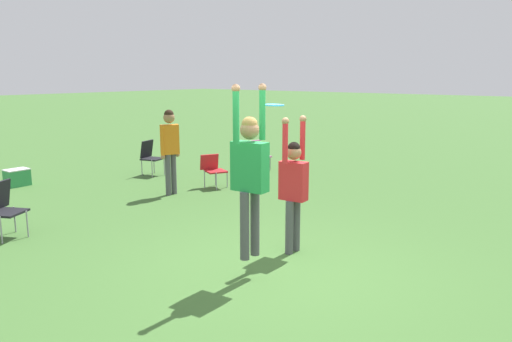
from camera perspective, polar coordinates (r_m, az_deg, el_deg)
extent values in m
plane|color=#3D662D|center=(6.91, 2.33, -11.35)|extent=(120.00, 120.00, 0.00)
cylinder|color=#4C4C51|center=(6.36, -1.30, -6.33)|extent=(0.12, 0.12, 0.88)
cylinder|color=#4C4C51|center=(6.51, -0.12, -5.90)|extent=(0.12, 0.12, 0.88)
cube|color=green|center=(6.25, -0.72, 0.51)|extent=(0.25, 0.48, 0.63)
sphere|color=#9E704C|center=(6.18, -0.73, 4.72)|extent=(0.24, 0.24, 0.24)
sphere|color=olive|center=(6.18, -0.74, 5.33)|extent=(0.20, 0.20, 0.20)
cylinder|color=green|center=(5.97, -2.30, 6.24)|extent=(0.08, 0.08, 0.66)
sphere|color=#9E704C|center=(5.95, -2.32, 9.42)|extent=(0.10, 0.10, 0.10)
cylinder|color=green|center=(6.37, 0.73, 6.55)|extent=(0.08, 0.08, 0.66)
sphere|color=#9E704C|center=(6.35, 0.73, 9.53)|extent=(0.10, 0.10, 0.10)
cylinder|color=#4C4C51|center=(7.42, 3.84, -6.46)|extent=(0.12, 0.12, 0.81)
cylinder|color=#4C4C51|center=(7.56, 4.61, -6.13)|extent=(0.12, 0.12, 0.81)
cube|color=red|center=(7.32, 4.30, -1.13)|extent=(0.24, 0.42, 0.57)
sphere|color=#9E704C|center=(7.24, 4.35, 2.14)|extent=(0.22, 0.22, 0.22)
sphere|color=black|center=(7.23, 4.36, 2.61)|extent=(0.19, 0.19, 0.19)
cylinder|color=red|center=(7.03, 3.35, 3.26)|extent=(0.08, 0.08, 0.61)
sphere|color=#9E704C|center=(7.00, 3.38, 5.72)|extent=(0.10, 0.10, 0.10)
cylinder|color=red|center=(7.40, 5.34, 3.62)|extent=(0.08, 0.08, 0.61)
sphere|color=#9E704C|center=(7.37, 5.39, 5.95)|extent=(0.10, 0.10, 0.10)
cylinder|color=#2D9EDB|center=(6.60, 2.07, 7.55)|extent=(0.27, 0.27, 0.02)
cylinder|color=gray|center=(8.83, -27.11, -6.04)|extent=(0.02, 0.02, 0.44)
cylinder|color=gray|center=(9.00, -24.67, -5.52)|extent=(0.02, 0.02, 0.44)
cylinder|color=gray|center=(9.37, -25.86, -4.99)|extent=(0.02, 0.02, 0.44)
cube|color=black|center=(9.05, -26.57, -4.26)|extent=(0.67, 0.67, 0.04)
cylinder|color=gray|center=(13.54, 0.49, 0.70)|extent=(0.02, 0.02, 0.40)
cylinder|color=gray|center=(13.89, 1.63, 0.96)|extent=(0.02, 0.02, 0.40)
cylinder|color=gray|center=(13.82, -0.98, 0.91)|extent=(0.02, 0.02, 0.40)
cylinder|color=gray|center=(14.16, 0.17, 1.16)|extent=(0.02, 0.02, 0.40)
cube|color=#C666A3|center=(13.82, 0.33, 1.68)|extent=(0.65, 0.65, 0.04)
cube|color=#C666A3|center=(13.94, -0.47, 2.69)|extent=(0.54, 0.25, 0.41)
cylinder|color=gray|center=(11.48, -4.56, -1.19)|extent=(0.02, 0.02, 0.41)
cylinder|color=gray|center=(11.75, -3.31, -0.89)|extent=(0.02, 0.02, 0.41)
cylinder|color=gray|center=(11.74, -5.90, -0.95)|extent=(0.02, 0.02, 0.41)
cylinder|color=gray|center=(12.00, -4.65, -0.66)|extent=(0.02, 0.02, 0.41)
cube|color=#B21E23|center=(11.71, -4.62, -0.02)|extent=(0.59, 0.59, 0.04)
cube|color=#B21E23|center=(11.81, -5.36, 1.05)|extent=(0.44, 0.28, 0.37)
cylinder|color=gray|center=(13.10, -11.79, 0.25)|extent=(0.02, 0.02, 0.46)
cylinder|color=gray|center=(13.36, -10.44, 0.50)|extent=(0.02, 0.02, 0.46)
cylinder|color=gray|center=(13.42, -12.92, 0.45)|extent=(0.02, 0.02, 0.46)
cylinder|color=gray|center=(13.67, -11.58, 0.70)|extent=(0.02, 0.02, 0.46)
cube|color=black|center=(13.35, -11.72, 1.37)|extent=(0.60, 0.60, 0.04)
cube|color=black|center=(13.49, -12.37, 2.49)|extent=(0.50, 0.24, 0.45)
cylinder|color=#4C4C51|center=(11.10, -10.02, -0.44)|extent=(0.12, 0.12, 0.91)
cylinder|color=#4C4C51|center=(11.21, -9.38, -0.31)|extent=(0.12, 0.12, 0.91)
cube|color=orange|center=(11.03, -9.83, 3.57)|extent=(0.42, 0.34, 0.64)
sphere|color=#9E704C|center=(10.98, -9.91, 6.03)|extent=(0.25, 0.25, 0.25)
sphere|color=black|center=(10.97, -9.93, 6.39)|extent=(0.21, 0.21, 0.21)
cylinder|color=orange|center=(10.89, -10.65, 3.35)|extent=(0.08, 0.08, 0.68)
sphere|color=#9E704C|center=(10.94, -10.59, 1.59)|extent=(0.10, 0.10, 0.10)
cylinder|color=orange|center=(11.17, -9.03, 3.60)|extent=(0.08, 0.08, 0.68)
sphere|color=#9E704C|center=(11.22, -8.97, 1.87)|extent=(0.10, 0.10, 0.10)
cube|color=#2D8C4C|center=(13.18, -25.63, -0.72)|extent=(0.51, 0.38, 0.38)
cube|color=silver|center=(13.15, -25.71, 0.14)|extent=(0.52, 0.39, 0.02)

